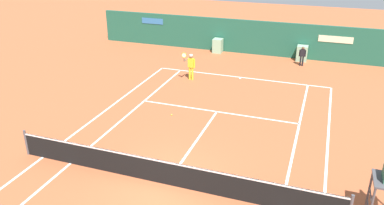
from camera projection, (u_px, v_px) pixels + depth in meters
The scene contains 6 objects.
ground_plane at pixel (172, 175), 13.96m from camera, with size 80.00×80.00×0.01m.
tennis_net at pixel (166, 172), 13.26m from camera, with size 12.10×0.10×1.07m.
sponsor_back_wall at pixel (258, 39), 27.60m from camera, with size 25.00×1.02×2.46m.
player_on_baseline at pixel (191, 65), 22.79m from camera, with size 0.66×0.65×1.81m.
ball_kid_right_post at pixel (302, 55), 25.34m from camera, with size 0.44×0.18×1.32m.
tennis_ball_near_service_line at pixel (172, 115), 18.56m from camera, with size 0.07×0.07×0.07m, color #CCE033.
Camera 1 is at (4.61, -10.20, 8.07)m, focal length 35.70 mm.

